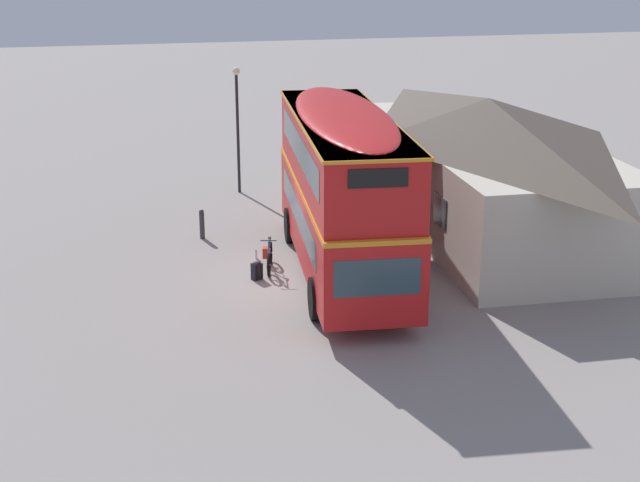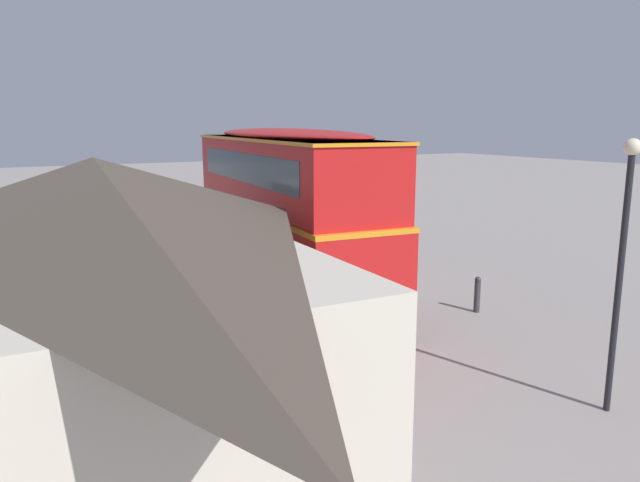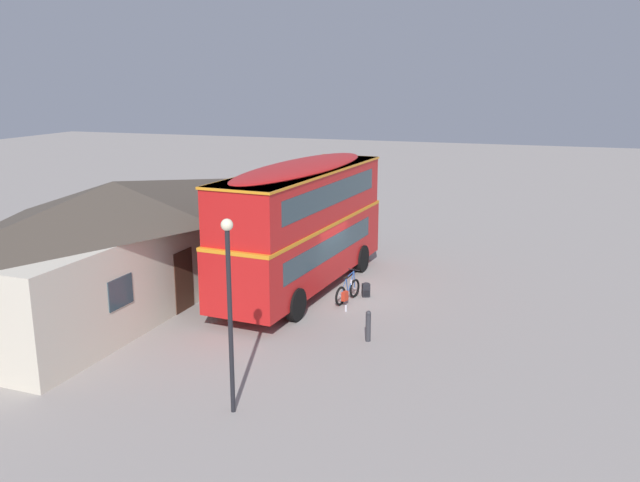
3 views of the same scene
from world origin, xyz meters
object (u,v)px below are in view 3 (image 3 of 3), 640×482
at_px(backpack_on_ground, 366,289).
at_px(water_bottle_clear_plastic, 346,308).
at_px(kerb_bollard, 368,325).
at_px(street_lamp, 229,296).
at_px(double_decker_bus, 303,220).
at_px(touring_bicycle, 347,292).

height_order(backpack_on_ground, water_bottle_clear_plastic, backpack_on_ground).
relative_size(backpack_on_ground, water_bottle_clear_plastic, 2.03).
bearing_deg(kerb_bollard, backpack_on_ground, 15.69).
xyz_separation_m(street_lamp, kerb_bollard, (5.24, -1.94, -2.40)).
height_order(double_decker_bus, kerb_bollard, double_decker_bus).
relative_size(water_bottle_clear_plastic, street_lamp, 0.06).
height_order(street_lamp, kerb_bollard, street_lamp).
height_order(double_decker_bus, backpack_on_ground, double_decker_bus).
bearing_deg(street_lamp, water_bottle_clear_plastic, -4.29).
bearing_deg(double_decker_bus, water_bottle_clear_plastic, -129.58).
bearing_deg(water_bottle_clear_plastic, touring_bicycle, 13.39).
distance_m(double_decker_bus, street_lamp, 9.51).
distance_m(backpack_on_ground, water_bottle_clear_plastic, 1.75).
bearing_deg(kerb_bollard, touring_bicycle, 26.25).
distance_m(street_lamp, kerb_bollard, 6.08).
xyz_separation_m(touring_bicycle, kerb_bollard, (-3.27, -1.61, 0.13)).
bearing_deg(kerb_bollard, street_lamp, 159.66).
relative_size(double_decker_bus, touring_bicycle, 6.05).
xyz_separation_m(backpack_on_ground, street_lamp, (-9.25, 0.81, 2.62)).
bearing_deg(street_lamp, kerb_bollard, -20.34).
relative_size(water_bottle_clear_plastic, kerb_bollard, 0.27).
distance_m(backpack_on_ground, kerb_bollard, 4.18).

